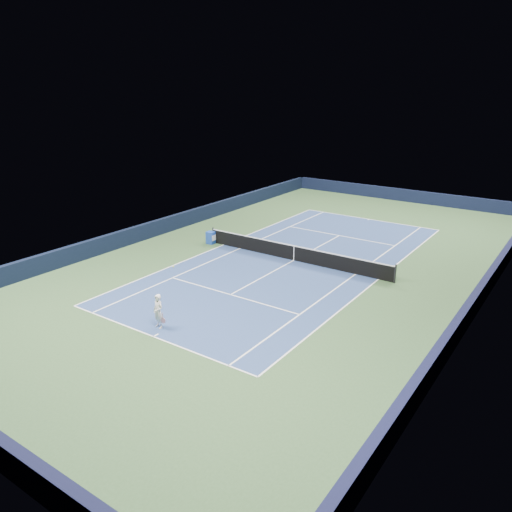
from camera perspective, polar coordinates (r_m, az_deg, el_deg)
The scene contains 19 objects.
ground at distance 30.85m, azimuth 4.33°, elevation -0.51°, with size 40.00×40.00×0.00m, color #2F4C29.
wall_far at distance 48.26m, azimuth 16.52°, elevation 6.68°, with size 22.00×0.35×1.10m, color black.
wall_right at distance 27.24m, azimuth 24.40°, elevation -3.76°, with size 0.35×40.00×1.10m, color black.
wall_left at distance 37.06m, azimuth -10.22°, elevation 3.53°, with size 0.35×40.00×1.10m, color black.
court_surface at distance 30.85m, azimuth 4.33°, elevation -0.50°, with size 10.97×23.77×0.01m, color navy.
baseline_far at distance 41.11m, azimuth 12.83°, elevation 4.12°, with size 10.97×0.08×0.00m, color white.
baseline_near at distance 22.26m, azimuth -11.65°, elevation -9.01°, with size 10.97×0.08×0.00m, color white.
sideline_doubles_right at distance 28.66m, azimuth 13.82°, elevation -2.59°, with size 0.08×23.77×0.00m, color white.
sideline_doubles_left at distance 33.79m, azimuth -3.69°, elevation 1.30°, with size 0.08×23.77×0.00m, color white.
sideline_singles_right at distance 29.13m, azimuth 11.32°, elevation -2.04°, with size 0.08×23.77×0.00m, color white.
sideline_singles_left at distance 32.99m, azimuth -1.82°, elevation 0.88°, with size 0.08×23.77×0.00m, color white.
service_line_far at distance 36.25m, azimuth 9.50°, elevation 2.32°, with size 8.23×0.08×0.00m, color white.
service_line_near at distance 25.90m, azimuth -2.92°, elevation -4.43°, with size 8.23×0.08×0.00m, color white.
center_service_line at distance 30.85m, azimuth 4.33°, elevation -0.49°, with size 0.08×12.80×0.00m, color white.
center_mark_far at distance 40.97m, azimuth 12.75°, elevation 4.08°, with size 0.08×0.30×0.00m, color white.
center_mark_near at distance 22.35m, azimuth -11.37°, elevation -8.86°, with size 0.08×0.30×0.00m, color white.
tennis_net at distance 30.68m, azimuth 4.36°, elevation 0.38°, with size 12.90×0.10×1.07m.
sponsor_cube at distance 34.01m, azimuth -5.20°, elevation 2.11°, with size 0.57×0.48×0.84m.
tennis_player at distance 22.65m, azimuth -11.10°, elevation -6.22°, with size 0.78×1.27×2.65m.
Camera 1 is at (14.58, -25.12, 10.40)m, focal length 35.00 mm.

